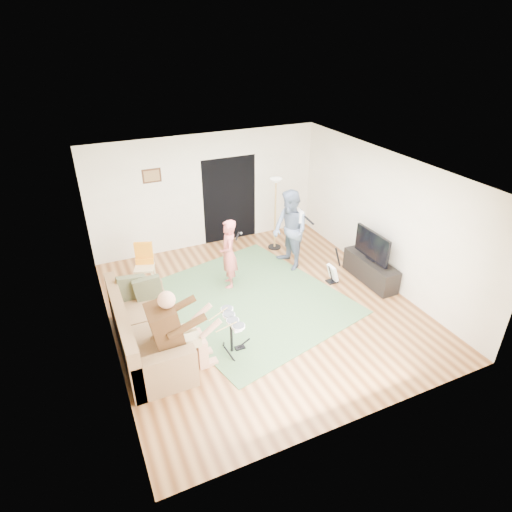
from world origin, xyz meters
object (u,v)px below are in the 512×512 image
(guitarist, at_px, (290,230))
(guitar_spare, at_px, (333,272))
(sofa, at_px, (143,335))
(television, at_px, (372,245))
(torchiere_lamp, at_px, (275,201))
(dining_chair, at_px, (145,271))
(drum_kit, at_px, (231,336))
(tv_cabinet, at_px, (370,270))
(singer, at_px, (229,254))

(guitarist, relative_size, guitar_spare, 2.20)
(sofa, xyz_separation_m, television, (4.75, 0.23, 0.53))
(sofa, bearing_deg, torchiere_lamp, 33.57)
(torchiere_lamp, distance_m, television, 2.48)
(dining_chair, bearing_deg, drum_kit, -53.04)
(television, bearing_deg, drum_kit, -165.69)
(sofa, height_order, dining_chair, sofa)
(sofa, height_order, torchiere_lamp, torchiere_lamp)
(guitarist, relative_size, dining_chair, 1.97)
(guitar_spare, bearing_deg, drum_kit, -157.30)
(sofa, relative_size, drum_kit, 3.23)
(tv_cabinet, bearing_deg, torchiere_lamp, 117.92)
(sofa, bearing_deg, drum_kit, -26.48)
(drum_kit, xyz_separation_m, television, (3.45, 0.88, 0.53))
(guitarist, bearing_deg, drum_kit, -49.47)
(torchiere_lamp, bearing_deg, sofa, -146.43)
(guitarist, bearing_deg, dining_chair, -103.99)
(sofa, bearing_deg, television, 2.77)
(torchiere_lamp, distance_m, tv_cabinet, 2.65)
(sofa, height_order, guitar_spare, sofa)
(tv_cabinet, bearing_deg, drum_kit, -165.89)
(guitarist, xyz_separation_m, guitar_spare, (0.52, -0.97, -0.66))
(drum_kit, distance_m, torchiere_lamp, 3.96)
(singer, height_order, torchiere_lamp, torchiere_lamp)
(guitarist, bearing_deg, television, 41.51)
(guitarist, xyz_separation_m, tv_cabinet, (1.28, -1.24, -0.64))
(dining_chair, xyz_separation_m, tv_cabinet, (4.36, -1.83, -0.07))
(singer, relative_size, television, 1.46)
(dining_chair, relative_size, television, 0.90)
(singer, xyz_separation_m, guitarist, (1.50, 0.18, 0.15))
(drum_kit, distance_m, singer, 2.11)
(drum_kit, bearing_deg, tv_cabinet, 14.11)
(drum_kit, height_order, dining_chair, dining_chair)
(guitar_spare, xyz_separation_m, torchiere_lamp, (-0.40, 1.92, 0.97))
(singer, bearing_deg, dining_chair, -100.83)
(sofa, xyz_separation_m, dining_chair, (0.44, 2.06, 0.01))
(guitarist, bearing_deg, tv_cabinet, 42.65)
(drum_kit, height_order, torchiere_lamp, torchiere_lamp)
(drum_kit, distance_m, guitarist, 3.13)
(guitar_spare, bearing_deg, tv_cabinet, -19.48)
(sofa, height_order, guitarist, guitarist)
(singer, distance_m, torchiere_lamp, 2.03)
(torchiere_lamp, relative_size, television, 1.74)
(guitar_spare, height_order, tv_cabinet, guitar_spare)
(drum_kit, bearing_deg, guitar_spare, 22.70)
(television, bearing_deg, guitar_spare, 159.25)
(drum_kit, distance_m, dining_chair, 2.84)
(dining_chair, height_order, television, television)
(torchiere_lamp, distance_m, dining_chair, 3.34)
(tv_cabinet, relative_size, television, 1.39)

